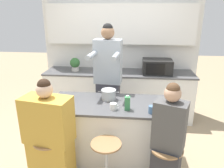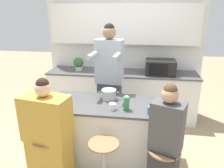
{
  "view_description": "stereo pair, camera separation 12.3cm",
  "coord_description": "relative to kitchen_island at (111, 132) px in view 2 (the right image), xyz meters",
  "views": [
    {
      "loc": [
        0.28,
        -2.69,
        2.09
      ],
      "look_at": [
        0.0,
        0.08,
        1.14
      ],
      "focal_mm": 35.0,
      "sensor_mm": 36.0,
      "label": 1
    },
    {
      "loc": [
        0.4,
        -2.67,
        2.09
      ],
      "look_at": [
        0.0,
        0.08,
        1.14
      ],
      "focal_mm": 35.0,
      "sensor_mm": 36.0,
      "label": 2
    }
  ],
  "objects": [
    {
      "name": "person_cooking",
      "position": [
        -0.11,
        0.56,
        0.5
      ],
      "size": [
        0.47,
        0.63,
        1.9
      ],
      "rotation": [
        0.0,
        0.0,
        -0.09
      ],
      "color": "#383842",
      "rests_on": "ground_plane"
    },
    {
      "name": "kitchen_island",
      "position": [
        0.0,
        0.0,
        0.0
      ],
      "size": [
        1.68,
        0.76,
        0.89
      ],
      "color": "black",
      "rests_on": "ground_plane"
    },
    {
      "name": "bar_stool_center",
      "position": [
        0.0,
        -0.59,
        -0.1
      ],
      "size": [
        0.38,
        0.38,
        0.66
      ],
      "color": "#997047",
      "rests_on": "ground_plane"
    },
    {
      "name": "ground_plane",
      "position": [
        0.0,
        0.0,
        -0.45
      ],
      "size": [
        16.0,
        16.0,
        0.0
      ],
      "primitive_type": "plane",
      "color": "tan"
    },
    {
      "name": "person_wrapped_blanket",
      "position": [
        -0.65,
        -0.6,
        0.2
      ],
      "size": [
        0.58,
        0.38,
        1.4
      ],
      "rotation": [
        0.0,
        0.0,
        -0.17
      ],
      "color": "gold",
      "rests_on": "ground_plane"
    },
    {
      "name": "bar_stool_leftmost",
      "position": [
        -0.67,
        -0.6,
        -0.1
      ],
      "size": [
        0.38,
        0.38,
        0.66
      ],
      "color": "#997047",
      "rests_on": "ground_plane"
    },
    {
      "name": "back_counter",
      "position": [
        0.0,
        1.39,
        0.02
      ],
      "size": [
        2.88,
        0.64,
        0.94
      ],
      "color": "white",
      "rests_on": "ground_plane"
    },
    {
      "name": "fruit_bowl",
      "position": [
        -0.62,
        -0.11,
        0.47
      ],
      "size": [
        0.18,
        0.18,
        0.07
      ],
      "color": "white",
      "rests_on": "kitchen_island"
    },
    {
      "name": "microwave",
      "position": [
        0.72,
        1.36,
        0.62
      ],
      "size": [
        0.54,
        0.4,
        0.27
      ],
      "color": "black",
      "rests_on": "back_counter"
    },
    {
      "name": "cooking_pot",
      "position": [
        -0.05,
        0.14,
        0.51
      ],
      "size": [
        0.3,
        0.21,
        0.14
      ],
      "color": "#B7BABC",
      "rests_on": "kitchen_island"
    },
    {
      "name": "coffee_cup_far",
      "position": [
        0.04,
        -0.19,
        0.48
      ],
      "size": [
        0.12,
        0.09,
        0.08
      ],
      "color": "white",
      "rests_on": "kitchen_island"
    },
    {
      "name": "wall_back",
      "position": [
        0.0,
        1.7,
        1.09
      ],
      "size": [
        3.1,
        0.22,
        2.7
      ],
      "color": "silver",
      "rests_on": "ground_plane"
    },
    {
      "name": "juice_carton",
      "position": [
        0.22,
        -0.17,
        0.53
      ],
      "size": [
        0.07,
        0.07,
        0.19
      ],
      "color": "#38844C",
      "rests_on": "kitchen_island"
    },
    {
      "name": "potted_plant",
      "position": [
        -0.86,
        1.39,
        0.63
      ],
      "size": [
        0.19,
        0.19,
        0.26
      ],
      "color": "beige",
      "rests_on": "back_counter"
    },
    {
      "name": "coffee_cup_near",
      "position": [
        0.52,
        -0.24,
        0.49
      ],
      "size": [
        0.11,
        0.08,
        0.09
      ],
      "color": "#4C7099",
      "rests_on": "kitchen_island"
    },
    {
      "name": "person_seated_near",
      "position": [
        0.68,
        -0.6,
        0.2
      ],
      "size": [
        0.39,
        0.36,
        1.4
      ],
      "rotation": [
        0.0,
        0.0,
        -0.38
      ],
      "color": "#333338",
      "rests_on": "ground_plane"
    }
  ]
}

